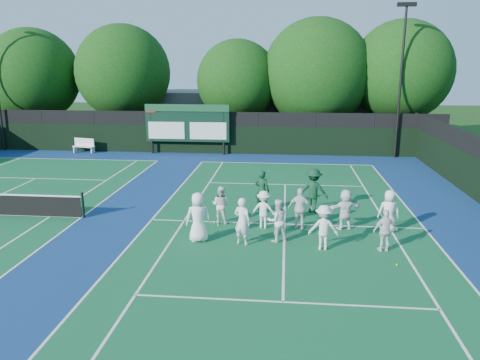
{
  "coord_description": "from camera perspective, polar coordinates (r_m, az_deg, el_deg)",
  "views": [
    {
      "loc": [
        -0.03,
        -16.95,
        6.28
      ],
      "look_at": [
        -2.0,
        3.0,
        1.3
      ],
      "focal_mm": 35.0,
      "sensor_mm": 36.0,
      "label": 1
    }
  ],
  "objects": [
    {
      "name": "tree_d",
      "position": [
        36.61,
        9.59,
        12.43
      ],
      "size": [
        8.12,
        8.12,
        9.7
      ],
      "color": "black",
      "rests_on": "ground"
    },
    {
      "name": "tree_a",
      "position": [
        41.7,
        -23.66,
        11.38
      ],
      "size": [
        7.35,
        7.35,
        9.11
      ],
      "color": "black",
      "rests_on": "ground"
    },
    {
      "name": "tennis_ball_4",
      "position": [
        20.85,
        10.18,
        -3.71
      ],
      "size": [
        0.07,
        0.07,
        0.07
      ],
      "primitive_type": "sphere",
      "color": "yellow",
      "rests_on": "ground"
    },
    {
      "name": "back_fence",
      "position": [
        33.84,
        -4.61,
        5.54
      ],
      "size": [
        34.0,
        0.08,
        3.0
      ],
      "color": "black",
      "rests_on": "ground"
    },
    {
      "name": "ground",
      "position": [
        18.07,
        5.42,
        -6.44
      ],
      "size": [
        120.0,
        120.0,
        0.0
      ],
      "primitive_type": "plane",
      "color": "#14370F",
      "rests_on": "ground"
    },
    {
      "name": "player_back_3",
      "position": [
        18.62,
        12.69,
        -3.51
      ],
      "size": [
        1.56,
        0.95,
        1.6
      ],
      "primitive_type": "imported",
      "rotation": [
        0.0,
        0.0,
        3.48
      ],
      "color": "white",
      "rests_on": "ground"
    },
    {
      "name": "coach_right",
      "position": [
        20.43,
        8.94,
        -1.28
      ],
      "size": [
        1.35,
        0.91,
        1.94
      ],
      "primitive_type": "imported",
      "rotation": [
        0.0,
        0.0,
        2.98
      ],
      "color": "#0E341E",
      "rests_on": "ground"
    },
    {
      "name": "tree_e",
      "position": [
        37.52,
        19.28,
        12.13
      ],
      "size": [
        7.45,
        7.45,
        9.51
      ],
      "color": "black",
      "rests_on": "ground"
    },
    {
      "name": "scoreboard",
      "position": [
        33.53,
        -6.47,
        6.85
      ],
      "size": [
        6.0,
        0.21,
        3.55
      ],
      "color": "black",
      "rests_on": "ground"
    },
    {
      "name": "player_front_0",
      "position": [
        16.96,
        -5.12,
        -4.54
      ],
      "size": [
        1.01,
        0.78,
        1.83
      ],
      "primitive_type": "imported",
      "rotation": [
        0.0,
        0.0,
        3.38
      ],
      "color": "white",
      "rests_on": "ground"
    },
    {
      "name": "player_front_2",
      "position": [
        16.98,
        4.57,
        -4.94
      ],
      "size": [
        0.93,
        0.83,
        1.59
      ],
      "primitive_type": "imported",
      "rotation": [
        0.0,
        0.0,
        3.5
      ],
      "color": "white",
      "rests_on": "ground"
    },
    {
      "name": "clubhouse",
      "position": [
        41.22,
        2.89,
        7.97
      ],
      "size": [
        18.0,
        6.0,
        4.0
      ],
      "primitive_type": "cube",
      "color": "slate",
      "rests_on": "ground"
    },
    {
      "name": "tree_c",
      "position": [
        36.73,
        -0.05,
        11.76
      ],
      "size": [
        6.26,
        6.26,
        8.17
      ],
      "color": "black",
      "rests_on": "ground"
    },
    {
      "name": "player_back_1",
      "position": [
        18.33,
        2.9,
        -3.62
      ],
      "size": [
        1.04,
        0.68,
        1.5
      ],
      "primitive_type": "imported",
      "rotation": [
        0.0,
        0.0,
        3.01
      ],
      "color": "white",
      "rests_on": "ground"
    },
    {
      "name": "player_back_0",
      "position": [
        18.9,
        -2.36,
        -3.03
      ],
      "size": [
        0.87,
        0.75,
        1.53
      ],
      "primitive_type": "imported",
      "rotation": [
        0.0,
        0.0,
        2.88
      ],
      "color": "white",
      "rests_on": "ground"
    },
    {
      "name": "player_front_4",
      "position": [
        16.82,
        17.29,
        -5.91
      ],
      "size": [
        0.94,
        0.57,
        1.49
      ],
      "primitive_type": "imported",
      "rotation": [
        0.0,
        0.0,
        3.39
      ],
      "color": "white",
      "rests_on": "ground"
    },
    {
      "name": "light_pole_right",
      "position": [
        33.51,
        19.15,
        13.24
      ],
      "size": [
        1.2,
        0.3,
        10.12
      ],
      "color": "black",
      "rests_on": "ground"
    },
    {
      "name": "tree_b",
      "position": [
        38.66,
        -13.8,
        12.37
      ],
      "size": [
        7.34,
        7.34,
        9.34
      ],
      "color": "black",
      "rests_on": "ground"
    },
    {
      "name": "player_back_4",
      "position": [
        18.75,
        17.69,
        -3.64
      ],
      "size": [
        0.81,
        0.53,
        1.65
      ],
      "primitive_type": "imported",
      "rotation": [
        0.0,
        0.0,
        3.15
      ],
      "color": "white",
      "rests_on": "ground"
    },
    {
      "name": "tennis_ball_2",
      "position": [
        16.02,
        18.58,
        -9.76
      ],
      "size": [
        0.07,
        0.07,
        0.07
      ],
      "primitive_type": "sphere",
      "color": "yellow",
      "rests_on": "ground"
    },
    {
      "name": "court_apron",
      "position": [
        19.93,
        -12.14,
        -4.73
      ],
      "size": [
        34.0,
        32.0,
        0.01
      ],
      "primitive_type": "cube",
      "color": "navy",
      "rests_on": "ground"
    },
    {
      "name": "tennis_ball_3",
      "position": [
        19.1,
        -3.16,
        -5.16
      ],
      "size": [
        0.07,
        0.07,
        0.07
      ],
      "primitive_type": "sphere",
      "color": "yellow",
      "rests_on": "ground"
    },
    {
      "name": "near_court",
      "position": [
        19.01,
        5.44,
        -5.37
      ],
      "size": [
        11.05,
        23.85,
        0.01
      ],
      "color": "#11552E",
      "rests_on": "ground"
    },
    {
      "name": "tennis_ball_0",
      "position": [
        18.74,
        -2.7,
        -5.54
      ],
      "size": [
        0.07,
        0.07,
        0.07
      ],
      "primitive_type": "sphere",
      "color": "yellow",
      "rests_on": "ground"
    },
    {
      "name": "player_front_3",
      "position": [
        16.45,
        10.14,
        -5.74
      ],
      "size": [
        1.04,
        0.6,
        1.6
      ],
      "primitive_type": "imported",
      "rotation": [
        0.0,
        0.0,
        3.15
      ],
      "color": "white",
      "rests_on": "ground"
    },
    {
      "name": "player_front_1",
      "position": [
        16.61,
        0.28,
        -5.05
      ],
      "size": [
        0.75,
        0.63,
        1.74
      ],
      "primitive_type": "imported",
      "rotation": [
        0.0,
        0.0,
        2.74
      ],
      "color": "white",
      "rests_on": "ground"
    },
    {
      "name": "player_back_2",
      "position": [
        18.35,
        7.35,
        -3.47
      ],
      "size": [
        1.03,
        0.6,
        1.64
      ],
      "primitive_type": "imported",
      "rotation": [
        0.0,
        0.0,
        2.92
      ],
      "color": "silver",
      "rests_on": "ground"
    },
    {
      "name": "coach_left",
      "position": [
        20.42,
        2.7,
        -1.3
      ],
      "size": [
        0.77,
        0.63,
        1.82
      ],
      "primitive_type": "imported",
      "rotation": [
        0.0,
        0.0,
        2.81
      ],
      "color": "#0E351F",
      "rests_on": "ground"
    },
    {
      "name": "bench",
      "position": [
        35.93,
        -18.47,
        4.07
      ],
      "size": [
        1.71,
        0.81,
        1.05
      ],
      "color": "silver",
      "rests_on": "ground"
    }
  ]
}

